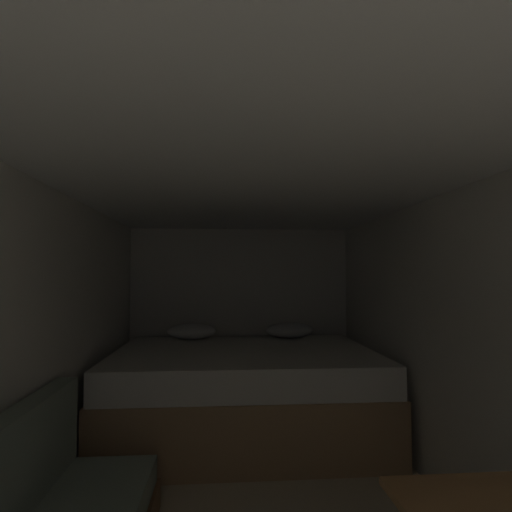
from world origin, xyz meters
TOP-DOWN VIEW (x-y plane):
  - wall_back at (0.00, 4.26)m, footprint 2.55×0.05m
  - wall_left at (-1.25, 1.81)m, footprint 0.05×4.84m
  - wall_right at (1.25, 1.81)m, footprint 0.05×4.84m
  - ceiling_slab at (0.00, 1.81)m, footprint 2.55×4.84m
  - bed at (0.00, 3.32)m, footprint 2.33×1.74m

SIDE VIEW (x-z plane):
  - bed at x=0.00m, z-range -0.08..0.85m
  - wall_back at x=0.00m, z-range 0.00..1.96m
  - wall_left at x=-1.25m, z-range 0.00..1.96m
  - wall_right at x=1.25m, z-range 0.00..1.96m
  - ceiling_slab at x=0.00m, z-range 1.96..2.01m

